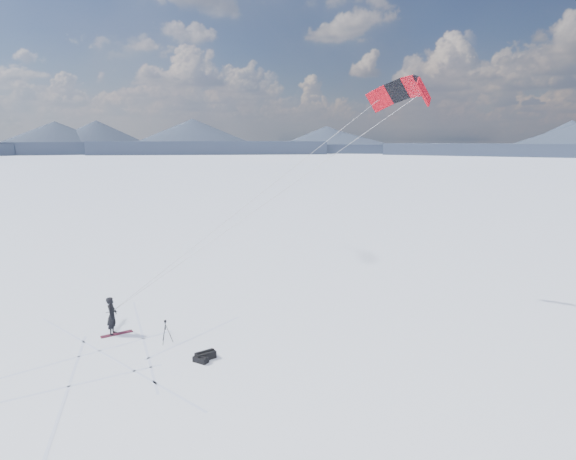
{
  "coord_description": "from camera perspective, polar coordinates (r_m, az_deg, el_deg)",
  "views": [
    {
      "loc": [
        4.79,
        -21.24,
        9.64
      ],
      "look_at": [
        7.82,
        3.83,
        4.87
      ],
      "focal_mm": 30.0,
      "sensor_mm": 36.0,
      "label": 1
    }
  ],
  "objects": [
    {
      "name": "power_kite",
      "position": [
        28.14,
        13.47,
        15.48
      ],
      "size": [
        16.86,
        5.79,
        11.89
      ],
      "color": "#B80914",
      "rests_on": "ground"
    },
    {
      "name": "tripod",
      "position": [
        24.23,
        -14.31,
        -11.22
      ],
      "size": [
        0.54,
        0.58,
        1.14
      ],
      "rotation": [
        0.0,
        0.0,
        0.13
      ],
      "color": "black",
      "rests_on": "ground"
    },
    {
      "name": "gear_bag_b",
      "position": [
        22.19,
        -10.31,
        -14.86
      ],
      "size": [
        0.74,
        0.66,
        0.31
      ],
      "rotation": [
        0.0,
        0.0,
        -0.63
      ],
      "color": "black",
      "rests_on": "ground"
    },
    {
      "name": "snow_tracks",
      "position": [
        23.64,
        -20.18,
        -14.07
      ],
      "size": [
        14.76,
        10.25,
        0.01
      ],
      "color": "silver",
      "rests_on": "ground"
    },
    {
      "name": "horizon_hills",
      "position": [
        22.45,
        -19.04,
        -4.06
      ],
      "size": [
        704.0,
        704.0,
        9.69
      ],
      "color": "black",
      "rests_on": "ground"
    },
    {
      "name": "ground",
      "position": [
        23.81,
        -18.42,
        -13.78
      ],
      "size": [
        1800.0,
        1800.0,
        0.0
      ],
      "primitive_type": "plane",
      "color": "white"
    },
    {
      "name": "gear_bag_a",
      "position": [
        22.44,
        -9.75,
        -14.43
      ],
      "size": [
        0.98,
        0.79,
        0.4
      ],
      "rotation": [
        0.0,
        0.0,
        0.5
      ],
      "color": "black",
      "rests_on": "ground"
    },
    {
      "name": "snowkiter",
      "position": [
        26.27,
        -20.01,
        -11.52
      ],
      "size": [
        0.5,
        0.73,
        1.94
      ],
      "primitive_type": "imported",
      "rotation": [
        0.0,
        0.0,
        1.51
      ],
      "color": "black",
      "rests_on": "ground"
    },
    {
      "name": "snowboard",
      "position": [
        26.18,
        -19.63,
        -11.52
      ],
      "size": [
        1.52,
        0.95,
        0.04
      ],
      "primitive_type": "cube",
      "rotation": [
        0.0,
        0.0,
        0.46
      ],
      "color": "maroon",
      "rests_on": "ground"
    }
  ]
}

